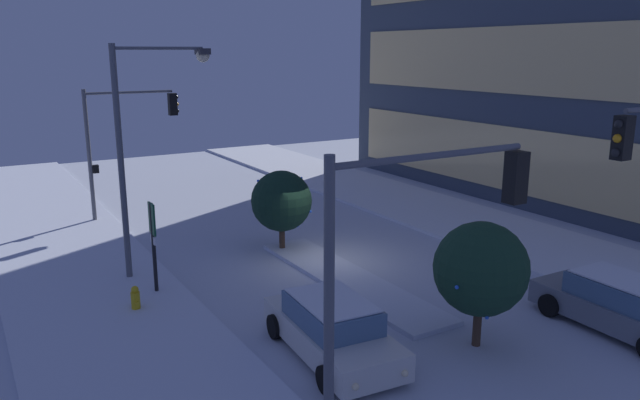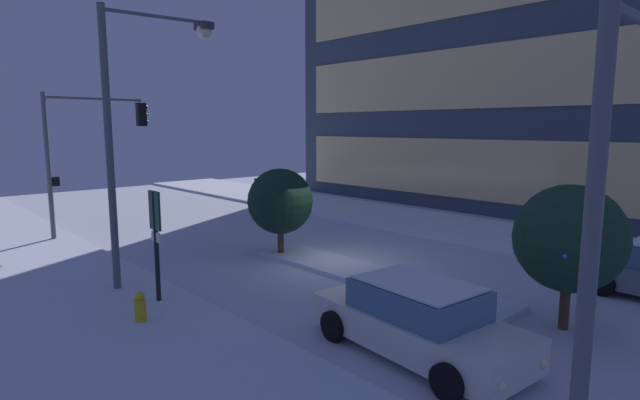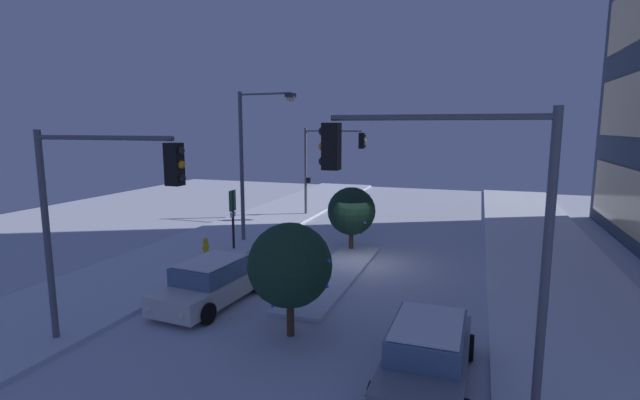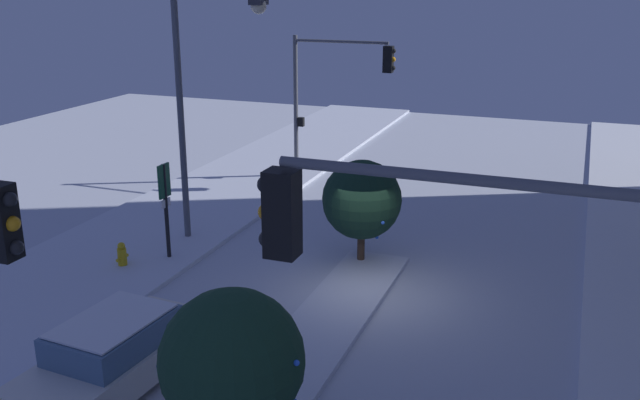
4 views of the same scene
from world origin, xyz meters
name	(u,v)px [view 4 (image 4 of 4)]	position (x,y,z in m)	size (l,w,h in m)	color
ground	(370,292)	(0.00, 0.00, 0.00)	(52.00, 52.00, 0.00)	silver
curb_strip_near	(121,251)	(0.00, -7.92, 0.07)	(52.00, 5.20, 0.14)	silver
median_strip	(328,321)	(2.11, -0.43, 0.07)	(9.00, 1.80, 0.14)	silver
car_near	(115,354)	(6.15, -3.57, 0.71)	(4.77, 2.35, 1.49)	silver
traffic_light_corner_near_left	(333,84)	(-9.62, -4.52, 4.02)	(0.32, 4.19, 5.85)	#565960
traffic_light_corner_far_right	(504,342)	(9.78, 4.31, 4.42)	(0.32, 4.68, 6.33)	#565960
street_lamp_arched	(203,85)	(-1.63, -5.74, 5.00)	(0.61, 3.13, 7.65)	#565960
fire_hydrant	(122,256)	(1.05, -7.10, 0.40)	(0.48, 0.26, 0.82)	gold
parking_info_sign	(165,200)	(0.03, -6.19, 1.90)	(0.55, 0.12, 2.95)	black
decorated_tree_median	(362,200)	(-1.79, -0.83, 1.96)	(2.30, 2.29, 3.11)	#473323
decorated_tree_left_of_median	(232,361)	(7.62, -0.08, 2.09)	(2.40, 2.43, 3.29)	#473323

